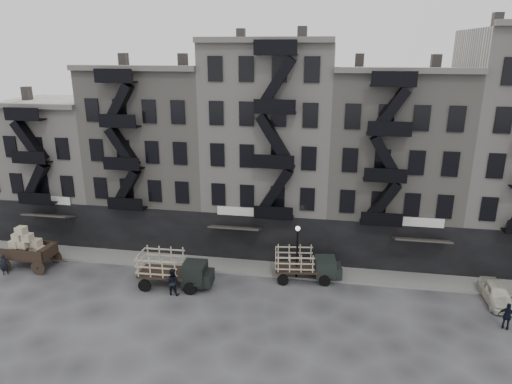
% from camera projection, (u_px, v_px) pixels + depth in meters
% --- Properties ---
extents(ground, '(140.00, 140.00, 0.00)m').
position_uv_depth(ground, '(251.00, 293.00, 32.49)').
color(ground, '#38383A').
rests_on(ground, ground).
extents(sidewalk, '(55.00, 2.50, 0.15)m').
position_uv_depth(sidewalk, '(260.00, 268.00, 35.98)').
color(sidewalk, slate).
rests_on(sidewalk, ground).
extents(building_west, '(10.00, 11.35, 13.20)m').
position_uv_depth(building_west, '(62.00, 165.00, 43.10)').
color(building_west, '#AEA9A0').
rests_on(building_west, ground).
extents(building_midwest, '(10.00, 11.35, 16.20)m').
position_uv_depth(building_midwest, '(161.00, 154.00, 41.02)').
color(building_midwest, gray).
rests_on(building_midwest, ground).
extents(building_center, '(10.00, 11.35, 18.20)m').
position_uv_depth(building_center, '(271.00, 147.00, 39.10)').
color(building_center, '#AEA9A0').
rests_on(building_center, ground).
extents(building_mideast, '(10.00, 11.35, 16.20)m').
position_uv_depth(building_mideast, '(390.00, 163.00, 37.80)').
color(building_mideast, gray).
rests_on(building_mideast, ground).
extents(lamp_post, '(0.36, 0.36, 4.28)m').
position_uv_depth(lamp_post, '(297.00, 245.00, 33.59)').
color(lamp_post, black).
rests_on(lamp_post, ground).
extents(wagon, '(4.22, 2.38, 3.51)m').
position_uv_depth(wagon, '(26.00, 244.00, 35.70)').
color(wagon, black).
rests_on(wagon, ground).
extents(stake_truck_west, '(5.39, 2.38, 2.67)m').
position_uv_depth(stake_truck_west, '(173.00, 267.00, 32.95)').
color(stake_truck_west, black).
rests_on(stake_truck_west, ground).
extents(stake_truck_east, '(5.07, 2.53, 2.45)m').
position_uv_depth(stake_truck_east, '(306.00, 263.00, 33.92)').
color(stake_truck_east, black).
rests_on(stake_truck_east, ground).
extents(car_east, '(1.70, 4.00, 1.35)m').
position_uv_depth(car_east, '(497.00, 294.00, 31.09)').
color(car_east, beige).
rests_on(car_east, ground).
extents(pedestrian_west, '(0.72, 0.65, 1.64)m').
position_uv_depth(pedestrian_west, '(4.00, 265.00, 34.85)').
color(pedestrian_west, black).
rests_on(pedestrian_west, ground).
extents(pedestrian_mid, '(1.00, 0.79, 1.99)m').
position_uv_depth(pedestrian_mid, '(172.00, 282.00, 32.01)').
color(pedestrian_mid, black).
rests_on(pedestrian_mid, ground).
extents(policeman, '(1.12, 0.85, 1.77)m').
position_uv_depth(policeman, '(507.00, 316.00, 28.09)').
color(policeman, black).
rests_on(policeman, ground).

